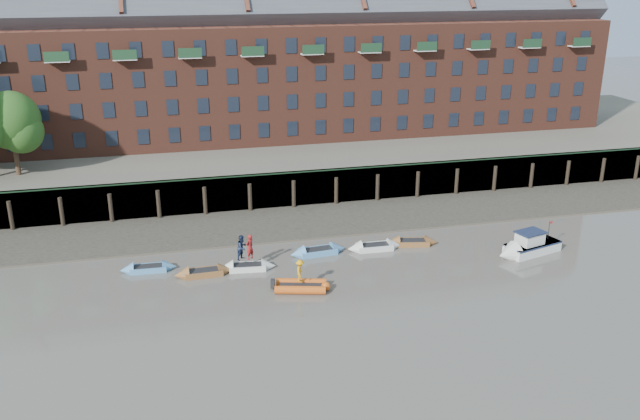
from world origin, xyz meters
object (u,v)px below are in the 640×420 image
object	(u,v)px
rowboat_5	(375,247)
person_rib_crew	(300,271)
rowboat_4	(318,251)
person_rower_a	(250,247)
motor_launch	(524,248)
person_rower_b	(242,247)
rowboat_6	(412,242)
rib_tender	(303,286)
rowboat_1	(148,268)
rowboat_3	(248,267)
rowboat_2	(204,273)

from	to	relation	value
rowboat_5	person_rib_crew	size ratio (longest dim) A/B	2.76
rowboat_4	person_rower_a	xyz separation A→B (m)	(-5.43, -1.47, 1.52)
motor_launch	person_rib_crew	xyz separation A→B (m)	(-17.84, -1.74, 0.81)
rowboat_4	person_rower_b	xyz separation A→B (m)	(-5.96, -1.38, 1.51)
rowboat_6	rib_tender	world-z (taller)	rowboat_6
rowboat_1	person_rib_crew	size ratio (longest dim) A/B	2.56
rib_tender	person_rower_b	bearing A→B (deg)	144.57
rowboat_5	person_rib_crew	distance (m)	8.99
rowboat_3	rowboat_5	size ratio (longest dim) A/B	0.97
rowboat_6	rowboat_1	bearing A→B (deg)	-168.21
rib_tender	motor_launch	xyz separation A→B (m)	(17.68, 1.86, 0.30)
rowboat_3	rib_tender	distance (m)	5.27
rowboat_4	rowboat_6	world-z (taller)	rowboat_4
rowboat_5	rowboat_4	bearing A→B (deg)	179.51
rowboat_2	rowboat_3	distance (m)	3.19
rowboat_1	rowboat_6	xyz separation A→B (m)	(20.36, 0.11, 0.00)
rowboat_5	person_rower_a	bearing A→B (deg)	-170.80
motor_launch	rowboat_6	bearing A→B (deg)	-42.88
motor_launch	person_rib_crew	world-z (taller)	person_rib_crew
motor_launch	person_rower_b	size ratio (longest dim) A/B	3.15
rowboat_2	rib_tender	xyz separation A→B (m)	(6.41, -3.95, 0.07)
motor_launch	person_rower_a	bearing A→B (deg)	-22.34
rowboat_2	person_rib_crew	distance (m)	7.42
rowboat_2	rowboat_1	bearing A→B (deg)	154.59
rowboat_2	motor_launch	size ratio (longest dim) A/B	0.72
rowboat_2	rowboat_4	xyz separation A→B (m)	(8.83, 1.75, 0.01)
rowboat_5	person_rower_b	xyz separation A→B (m)	(-10.47, -1.21, 1.51)
rowboat_1	motor_launch	bearing A→B (deg)	-5.31
rowboat_5	rowboat_6	bearing A→B (deg)	5.51
motor_launch	person_rower_b	bearing A→B (deg)	-22.42
rib_tender	person_rib_crew	world-z (taller)	person_rib_crew
rowboat_4	rib_tender	bearing A→B (deg)	-118.10
rowboat_6	rib_tender	size ratio (longest dim) A/B	1.09
person_rower_b	person_rib_crew	bearing A→B (deg)	-95.30
rowboat_2	person_rower_b	size ratio (longest dim) A/B	2.25
rowboat_1	rowboat_3	distance (m)	7.17
rowboat_4	person_rower_a	distance (m)	5.83
rowboat_1	rowboat_3	bearing A→B (deg)	-9.31
rowboat_1	rowboat_3	xyz separation A→B (m)	(7.02, -1.45, 0.00)
rowboat_3	person_rower_a	distance (m)	1.55
rowboat_3	person_rower_a	bearing A→B (deg)	20.04
rowboat_1	rowboat_4	bearing A→B (deg)	2.70
rowboat_1	rib_tender	xyz separation A→B (m)	(10.25, -5.62, 0.08)
rowboat_3	person_rower_a	world-z (taller)	person_rower_a
rowboat_2	motor_launch	distance (m)	24.18
rowboat_5	rib_tender	distance (m)	8.85
rowboat_5	rowboat_6	size ratio (longest dim) A/B	1.03
rowboat_3	rowboat_4	xyz separation A→B (m)	(5.65, 1.53, 0.02)
rowboat_5	person_rib_crew	xyz separation A→B (m)	(-7.09, -5.40, 1.18)
rowboat_6	rowboat_5	bearing A→B (deg)	-164.77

